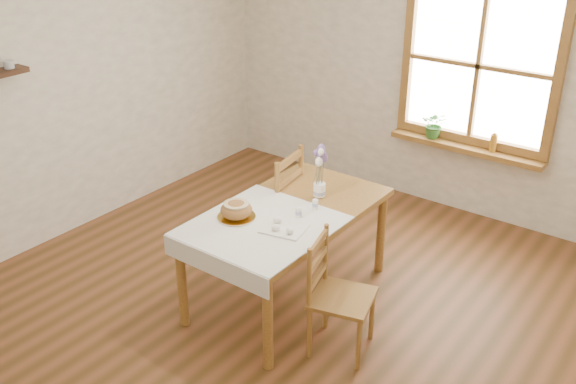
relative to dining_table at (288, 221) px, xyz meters
The scene contains 18 objects.
ground 0.73m from the dining_table, 90.00° to the right, with size 5.00×5.00×0.00m, color brown.
room_walls 1.08m from the dining_table, 90.00° to the right, with size 4.60×5.10×2.65m.
window 2.36m from the dining_table, 77.02° to the left, with size 1.46×0.08×1.46m.
window_sill 2.16m from the dining_table, 76.61° to the left, with size 1.46×0.20×0.05m.
dining_table is the anchor object (origin of this frame).
table_linen 0.32m from the dining_table, 90.00° to the right, with size 0.91×0.99×0.01m, color silver.
chair_left 0.62m from the dining_table, 143.99° to the left, with size 0.47×0.49×1.01m, color olive, non-canonical shape.
chair_right 0.76m from the dining_table, 22.90° to the right, with size 0.40×0.42×0.85m, color olive, non-canonical shape.
bread_plate 0.41m from the dining_table, 122.89° to the right, with size 0.27×0.27×0.01m, color white.
bread_loaf 0.43m from the dining_table, 122.89° to the right, with size 0.23×0.23×0.13m, color brown.
egg_napkin 0.32m from the dining_table, 58.14° to the right, with size 0.29×0.24×0.01m, color silver.
eggs 0.33m from the dining_table, 58.14° to the right, with size 0.22×0.20×0.05m, color white, non-canonical shape.
salt_shaker 0.20m from the dining_table, 21.29° to the right, with size 0.05×0.05×0.09m, color white.
pepper_shaker 0.24m from the dining_table, 38.10° to the left, with size 0.04×0.04×0.08m, color white.
flower_vase 0.36m from the dining_table, 80.32° to the left, with size 0.09×0.09×0.10m, color white.
lavender_bouquet 0.48m from the dining_table, 80.32° to the left, with size 0.17×0.17×0.31m, color #785BA2, non-canonical shape.
potted_plant 2.11m from the dining_table, 85.30° to the left, with size 0.24×0.26×0.21m, color #35732E.
amber_bottle 2.23m from the dining_table, 70.30° to the left, with size 0.06×0.06×0.18m, color #AF7520.
Camera 1 is at (2.50, -3.04, 2.92)m, focal length 40.00 mm.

